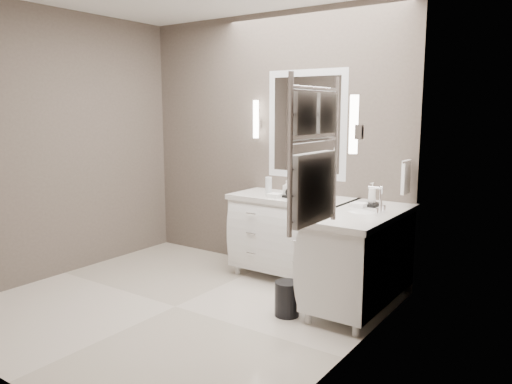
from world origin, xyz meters
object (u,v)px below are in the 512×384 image
Objects in this scene: vanity_back at (292,232)px; waste_bin at (287,299)px; vanity_right at (360,253)px; towel_ladder at (313,163)px.

waste_bin is (0.45, -0.83, -0.34)m from vanity_back.
towel_ladder is at bearing -80.16° from vanity_right.
vanity_back is 4.28× the size of waste_bin.
towel_ladder reaches higher than vanity_back.
vanity_right reaches higher than waste_bin.
vanity_back is 1.00× the size of vanity_right.
towel_ladder reaches higher than waste_bin.
vanity_back is 2.16m from towel_ladder.
vanity_back is at bearing 118.51° from waste_bin.
vanity_right is (0.88, -0.33, 0.00)m from vanity_back.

